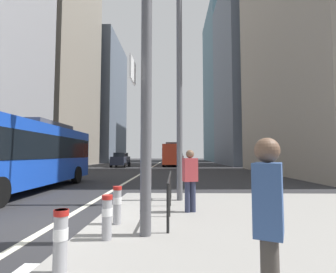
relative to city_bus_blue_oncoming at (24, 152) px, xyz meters
The scene contains 20 objects.
ground_plane 15.45m from the city_bus_blue_oncoming, 74.91° to the left, with size 160.00×160.00×0.00m, color #28282B.
median_island 11.47m from the city_bus_blue_oncoming, 33.10° to the right, with size 9.00×10.00×0.15m, color gray.
lane_centre_line 25.20m from the city_bus_blue_oncoming, 80.86° to the left, with size 0.20×80.00×0.01m, color beige.
office_tower_left_mid 35.22m from the city_bus_blue_oncoming, 113.98° to the left, with size 10.21×17.03×42.01m, color gray.
office_tower_left_far 50.11m from the city_bus_blue_oncoming, 104.30° to the left, with size 12.47×18.16×28.03m, color slate.
office_tower_right_mid 40.19m from the city_bus_blue_oncoming, 56.37° to the left, with size 11.98×16.56×30.41m, color slate.
office_tower_right_far 61.59m from the city_bus_blue_oncoming, 69.13° to the left, with size 10.34×20.31×39.50m, color slate.
city_bus_blue_oncoming is the anchor object (origin of this frame).
city_bus_red_receding 27.86m from the city_bus_blue_oncoming, 75.98° to the left, with size 2.87×10.74×3.40m.
car_oncoming_mid 22.86m from the city_bus_blue_oncoming, 90.71° to the left, with size 2.15×4.06×1.94m.
car_receding_near 52.33m from the city_bus_blue_oncoming, 80.93° to the left, with size 2.18×4.36×1.94m.
car_receding_far 51.29m from the city_bus_blue_oncoming, 82.22° to the left, with size 2.19×4.48×1.94m.
traffic_signal_gantry 8.08m from the city_bus_blue_oncoming, 58.89° to the right, with size 6.97×0.65×6.00m.
street_lamp_post 8.38m from the city_bus_blue_oncoming, 21.36° to the right, with size 5.50×0.32×8.00m.
bollard_left 9.94m from the city_bus_blue_oncoming, 56.72° to the right, with size 0.20×0.20×0.83m.
bollard_right 9.01m from the city_bus_blue_oncoming, 50.52° to the right, with size 0.20×0.20×0.81m.
bollard_back 8.20m from the city_bus_blue_oncoming, 45.99° to the right, with size 0.20×0.20×0.84m.
pedestrian_railing 8.18m from the city_bus_blue_oncoming, 33.22° to the right, with size 0.06×4.08×0.98m.
pedestrian_waiting 12.14m from the city_bus_blue_oncoming, 50.09° to the right, with size 0.38×0.45×1.72m.
pedestrian_walking 8.70m from the city_bus_blue_oncoming, 31.93° to the right, with size 0.43×0.34×1.69m.
Camera 1 is at (2.92, -6.49, 1.72)m, focal length 27.39 mm.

